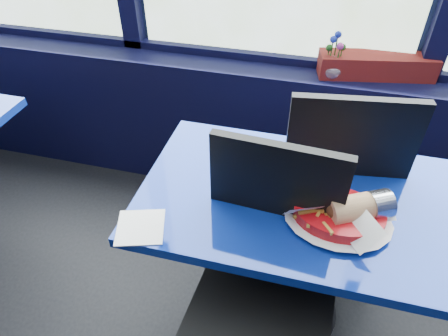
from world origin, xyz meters
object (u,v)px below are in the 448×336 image
food_basket (341,213)px  ketchup_bottle (360,133)px  chair_near_back (343,177)px  soda_cup (333,152)px  near_table (303,231)px  flower_vase (333,64)px  chair_near_front (266,270)px  planter_box (376,65)px

food_basket → ketchup_bottle: size_ratio=1.28×
chair_near_back → ketchup_bottle: bearing=112.8°
soda_cup → food_basket: bearing=-81.5°
ketchup_bottle → soda_cup: same height
near_table → food_basket: food_basket is taller
chair_near_back → food_basket: (-0.03, -0.40, 0.18)m
food_basket → ketchup_bottle: ketchup_bottle is taller
soda_cup → flower_vase: bearing=93.7°
food_basket → flower_vase: bearing=91.7°
flower_vase → food_basket: 0.93m
food_basket → soda_cup: 0.30m
chair_near_back → flower_vase: bearing=-86.2°
chair_near_back → flower_vase: 0.60m
near_table → chair_near_back: (0.13, 0.31, 0.05)m
chair_near_front → flower_vase: (0.12, 1.06, 0.28)m
chair_near_front → ketchup_bottle: bearing=67.1°
food_basket → near_table: bearing=135.2°
soda_cup → chair_near_back: bearing=55.8°
ketchup_bottle → soda_cup: size_ratio=1.00×
near_table → ketchup_bottle: bearing=61.9°
planter_box → soda_cup: size_ratio=2.18×
flower_vase → near_table: bearing=-91.4°
chair_near_back → planter_box: chair_near_back is taller
planter_box → food_basket: bearing=-107.9°
flower_vase → soda_cup: flower_vase is taller
chair_near_front → ketchup_bottle: 0.63m
chair_near_back → ketchup_bottle: size_ratio=4.16×
flower_vase → soda_cup: (0.04, -0.63, -0.06)m
chair_near_front → ketchup_bottle: chair_near_front is taller
near_table → planter_box: (0.23, 0.90, 0.29)m
near_table → chair_near_front: chair_near_front is taller
ketchup_bottle → food_basket: bearing=-97.0°
chair_near_back → soda_cup: size_ratio=4.16×
chair_near_front → soda_cup: size_ratio=4.00×
chair_near_back → soda_cup: 0.24m
food_basket → soda_cup: size_ratio=1.28×
chair_near_back → ketchup_bottle: chair_near_back is taller
planter_box → soda_cup: bearing=-114.3°
chair_near_front → food_basket: size_ratio=3.14×
chair_near_back → flower_vase: (-0.11, 0.53, 0.26)m
chair_near_front → ketchup_bottle: (0.25, 0.50, 0.27)m
planter_box → ketchup_bottle: bearing=-108.0°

